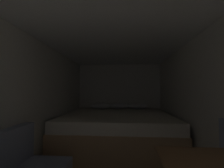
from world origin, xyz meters
TOP-DOWN VIEW (x-y plane):
  - wall_back at (0.00, 3.93)m, footprint 2.44×0.05m
  - wall_left at (-1.19, 1.60)m, footprint 0.05×4.61m
  - wall_right at (1.19, 1.60)m, footprint 0.05×4.61m
  - ceiling_slab at (0.00, 1.60)m, footprint 2.44×4.61m
  - bed at (0.00, 2.83)m, footprint 2.22×2.08m

SIDE VIEW (x-z plane):
  - bed at x=0.00m, z-range -0.07..0.77m
  - wall_back at x=0.00m, z-range 0.00..1.95m
  - wall_left at x=-1.19m, z-range 0.00..1.95m
  - wall_right at x=1.19m, z-range 0.00..1.95m
  - ceiling_slab at x=0.00m, z-range 1.95..2.00m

